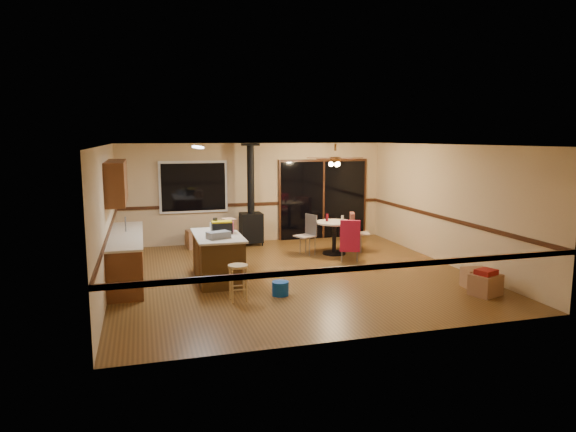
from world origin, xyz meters
name	(u,v)px	position (x,y,z in m)	size (l,w,h in m)	color
floor	(292,274)	(0.00, 0.00, 0.00)	(7.00, 7.00, 0.00)	brown
ceiling	(292,145)	(0.00, 0.00, 2.60)	(7.00, 7.00, 0.00)	silver
wall_back	(255,193)	(0.00, 3.50, 1.30)	(7.00, 7.00, 0.00)	tan
wall_front	(366,246)	(0.00, -3.50, 1.30)	(7.00, 7.00, 0.00)	tan
wall_left	(106,218)	(-3.50, 0.00, 1.30)	(7.00, 7.00, 0.00)	tan
wall_right	(446,205)	(3.50, 0.00, 1.30)	(7.00, 7.00, 0.00)	tan
chair_rail	(292,226)	(0.00, 0.00, 1.00)	(7.00, 7.00, 0.08)	#391C0E
window	(194,187)	(-1.60, 3.45, 1.50)	(1.72, 0.10, 1.32)	black
sliding_door	(323,200)	(1.90, 3.45, 1.05)	(2.52, 0.10, 2.10)	black
lower_cabinets	(127,258)	(-3.20, 0.50, 0.43)	(0.60, 3.00, 0.86)	brown
countertop	(126,235)	(-3.20, 0.50, 0.88)	(0.64, 3.04, 0.04)	beige
upper_cabinets	(117,182)	(-3.33, 0.70, 1.90)	(0.35, 2.00, 0.80)	brown
kitchen_island	(218,257)	(-1.50, 0.00, 0.45)	(0.88, 1.68, 0.90)	#472C11
wood_stove	(251,217)	(-0.20, 3.05, 0.73)	(0.55, 0.50, 2.52)	black
ceiling_fan	(335,161)	(1.48, 1.48, 2.21)	(0.24, 0.24, 0.55)	brown
fluorescent_strip	(198,147)	(-1.80, 0.30, 2.56)	(0.10, 1.20, 0.04)	white
toolbox_grey	(218,235)	(-1.54, -0.42, 0.96)	(0.41, 0.23, 0.13)	slate
toolbox_black	(222,228)	(-1.40, 0.05, 1.01)	(0.39, 0.21, 0.22)	black
toolbox_yellow_lid	(222,222)	(-1.40, 0.05, 1.13)	(0.39, 0.20, 0.03)	gold
box_on_island	(229,224)	(-1.18, 0.54, 1.01)	(0.23, 0.32, 0.21)	#956642
bottle_dark	(215,226)	(-1.52, 0.13, 1.05)	(0.09, 0.09, 0.30)	black
bottle_pink	(232,227)	(-1.19, 0.16, 1.00)	(0.07, 0.07, 0.21)	#D84C8C
bottle_white	(211,227)	(-1.57, 0.32, 0.99)	(0.06, 0.06, 0.18)	white
bar_stool	(238,283)	(-1.36, -1.37, 0.31)	(0.34, 0.34, 0.62)	tan
blue_bucket	(280,288)	(-0.59, -1.29, 0.12)	(0.30, 0.30, 0.25)	#0C46AC
dining_table	(334,232)	(1.48, 1.48, 0.53)	(0.88, 0.88, 0.78)	black
glass_red	(327,218)	(1.33, 1.58, 0.87)	(0.07, 0.07, 0.18)	#590C14
glass_cream	(342,218)	(1.66, 1.43, 0.85)	(0.06, 0.06, 0.15)	beige
chair_left	(308,230)	(0.88, 1.62, 0.59)	(0.53, 0.52, 0.51)	gray
chair_near	(350,236)	(1.51, 0.61, 0.60)	(0.56, 0.58, 0.70)	gray
chair_right	(353,227)	(2.00, 1.59, 0.60)	(0.57, 0.55, 0.70)	gray
box_under_window	(198,239)	(-1.55, 3.10, 0.22)	(0.55, 0.44, 0.44)	#956642
box_corner_a	(485,285)	(2.88, -2.26, 0.18)	(0.49, 0.41, 0.37)	#956642
box_corner_b	(476,278)	(3.00, -1.82, 0.18)	(0.44, 0.38, 0.36)	#956642
box_small_red	(486,272)	(2.88, -2.26, 0.41)	(0.34, 0.28, 0.09)	maroon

